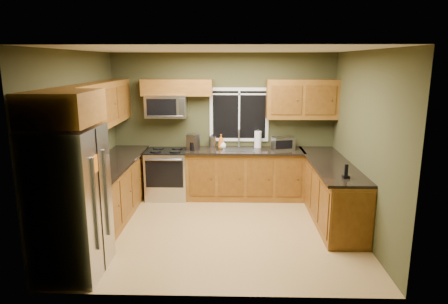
{
  "coord_description": "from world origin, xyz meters",
  "views": [
    {
      "loc": [
        0.21,
        -5.75,
        2.54
      ],
      "look_at": [
        0.05,
        0.35,
        1.15
      ],
      "focal_mm": 32.0,
      "sensor_mm": 36.0,
      "label": 1
    }
  ],
  "objects_px": {
    "toaster_oven": "(283,143)",
    "kettle": "(212,141)",
    "refrigerator": "(71,202)",
    "cordless_phone": "(346,174)",
    "range": "(167,174)",
    "coffee_maker": "(193,143)",
    "microwave": "(166,106)",
    "soap_bottle_c": "(223,144)",
    "soap_bottle_a": "(221,141)",
    "paper_towel_roll": "(258,139)"
  },
  "relations": [
    {
      "from": "range",
      "to": "microwave",
      "type": "bearing_deg",
      "value": 90.02
    },
    {
      "from": "refrigerator",
      "to": "toaster_oven",
      "type": "relative_size",
      "value": 4.16
    },
    {
      "from": "refrigerator",
      "to": "toaster_oven",
      "type": "height_order",
      "value": "refrigerator"
    },
    {
      "from": "microwave",
      "to": "paper_towel_roll",
      "type": "distance_m",
      "value": 1.82
    },
    {
      "from": "toaster_oven",
      "to": "coffee_maker",
      "type": "bearing_deg",
      "value": -177.25
    },
    {
      "from": "coffee_maker",
      "to": "soap_bottle_c",
      "type": "xyz_separation_m",
      "value": [
        0.55,
        0.13,
        -0.06
      ]
    },
    {
      "from": "range",
      "to": "kettle",
      "type": "bearing_deg",
      "value": 12.05
    },
    {
      "from": "soap_bottle_c",
      "to": "cordless_phone",
      "type": "xyz_separation_m",
      "value": [
        1.79,
        -1.9,
        -0.02
      ]
    },
    {
      "from": "refrigerator",
      "to": "soap_bottle_a",
      "type": "height_order",
      "value": "refrigerator"
    },
    {
      "from": "microwave",
      "to": "soap_bottle_c",
      "type": "xyz_separation_m",
      "value": [
        1.04,
        -0.03,
        -0.71
      ]
    },
    {
      "from": "range",
      "to": "soap_bottle_c",
      "type": "relative_size",
      "value": 5.84
    },
    {
      "from": "microwave",
      "to": "coffee_maker",
      "type": "bearing_deg",
      "value": -17.88
    },
    {
      "from": "refrigerator",
      "to": "range",
      "type": "xyz_separation_m",
      "value": [
        0.69,
        2.77,
        -0.43
      ]
    },
    {
      "from": "refrigerator",
      "to": "coffee_maker",
      "type": "relative_size",
      "value": 6.18
    },
    {
      "from": "soap_bottle_c",
      "to": "cordless_phone",
      "type": "distance_m",
      "value": 2.61
    },
    {
      "from": "refrigerator",
      "to": "soap_bottle_c",
      "type": "xyz_separation_m",
      "value": [
        1.73,
        2.87,
        0.12
      ]
    },
    {
      "from": "refrigerator",
      "to": "range",
      "type": "height_order",
      "value": "refrigerator"
    },
    {
      "from": "kettle",
      "to": "range",
      "type": "bearing_deg",
      "value": -167.95
    },
    {
      "from": "coffee_maker",
      "to": "soap_bottle_c",
      "type": "height_order",
      "value": "coffee_maker"
    },
    {
      "from": "coffee_maker",
      "to": "paper_towel_roll",
      "type": "bearing_deg",
      "value": 11.0
    },
    {
      "from": "kettle",
      "to": "soap_bottle_c",
      "type": "relative_size",
      "value": 1.62
    },
    {
      "from": "range",
      "to": "refrigerator",
      "type": "bearing_deg",
      "value": -103.97
    },
    {
      "from": "soap_bottle_a",
      "to": "cordless_phone",
      "type": "height_order",
      "value": "soap_bottle_a"
    },
    {
      "from": "refrigerator",
      "to": "soap_bottle_a",
      "type": "distance_m",
      "value": 3.35
    },
    {
      "from": "coffee_maker",
      "to": "cordless_phone",
      "type": "relative_size",
      "value": 1.46
    },
    {
      "from": "range",
      "to": "coffee_maker",
      "type": "relative_size",
      "value": 3.22
    },
    {
      "from": "range",
      "to": "coffee_maker",
      "type": "bearing_deg",
      "value": -2.84
    },
    {
      "from": "refrigerator",
      "to": "cordless_phone",
      "type": "relative_size",
      "value": 9.01
    },
    {
      "from": "toaster_oven",
      "to": "paper_towel_roll",
      "type": "bearing_deg",
      "value": 161.43
    },
    {
      "from": "refrigerator",
      "to": "microwave",
      "type": "height_order",
      "value": "microwave"
    },
    {
      "from": "refrigerator",
      "to": "coffee_maker",
      "type": "xyz_separation_m",
      "value": [
        1.19,
        2.74,
        0.18
      ]
    },
    {
      "from": "toaster_oven",
      "to": "kettle",
      "type": "height_order",
      "value": "kettle"
    },
    {
      "from": "coffee_maker",
      "to": "kettle",
      "type": "xyz_separation_m",
      "value": [
        0.35,
        0.21,
        -0.02
      ]
    },
    {
      "from": "range",
      "to": "microwave",
      "type": "relative_size",
      "value": 1.23
    },
    {
      "from": "paper_towel_roll",
      "to": "soap_bottle_a",
      "type": "relative_size",
      "value": 1.29
    },
    {
      "from": "coffee_maker",
      "to": "soap_bottle_a",
      "type": "xyz_separation_m",
      "value": [
        0.51,
        0.13,
        -0.0
      ]
    },
    {
      "from": "toaster_oven",
      "to": "soap_bottle_a",
      "type": "bearing_deg",
      "value": 177.32
    },
    {
      "from": "range",
      "to": "paper_towel_roll",
      "type": "distance_m",
      "value": 1.83
    },
    {
      "from": "refrigerator",
      "to": "cordless_phone",
      "type": "bearing_deg",
      "value": 15.43
    },
    {
      "from": "range",
      "to": "toaster_oven",
      "type": "height_order",
      "value": "toaster_oven"
    },
    {
      "from": "paper_towel_roll",
      "to": "coffee_maker",
      "type": "bearing_deg",
      "value": -169.0
    },
    {
      "from": "kettle",
      "to": "cordless_phone",
      "type": "xyz_separation_m",
      "value": [
        1.99,
        -1.98,
        -0.06
      ]
    },
    {
      "from": "range",
      "to": "toaster_oven",
      "type": "distance_m",
      "value": 2.25
    },
    {
      "from": "range",
      "to": "cordless_phone",
      "type": "xyz_separation_m",
      "value": [
        2.83,
        -1.8,
        0.53
      ]
    },
    {
      "from": "microwave",
      "to": "soap_bottle_c",
      "type": "height_order",
      "value": "microwave"
    },
    {
      "from": "toaster_oven",
      "to": "soap_bottle_a",
      "type": "relative_size",
      "value": 1.63
    },
    {
      "from": "soap_bottle_a",
      "to": "soap_bottle_c",
      "type": "bearing_deg",
      "value": -9.48
    },
    {
      "from": "toaster_oven",
      "to": "microwave",
      "type": "bearing_deg",
      "value": 177.87
    },
    {
      "from": "soap_bottle_a",
      "to": "cordless_phone",
      "type": "xyz_separation_m",
      "value": [
        1.82,
        -1.91,
        -0.07
      ]
    },
    {
      "from": "refrigerator",
      "to": "toaster_oven",
      "type": "xyz_separation_m",
      "value": [
        2.86,
        2.83,
        0.16
      ]
    }
  ]
}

